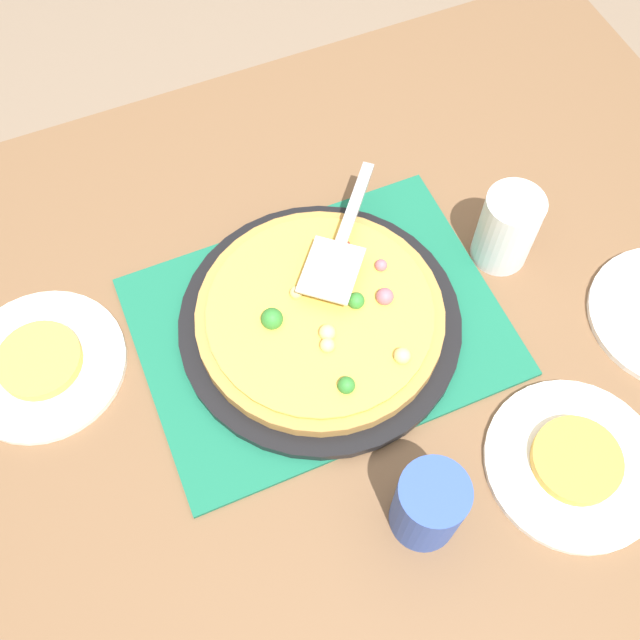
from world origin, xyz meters
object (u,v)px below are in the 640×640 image
(plate_near_left, at_px, (573,463))
(plate_far_right, at_px, (43,364))
(cup_far, at_px, (507,229))
(pizza, at_px, (321,315))
(served_slice_left, at_px, (577,460))
(pizza_server, at_px, (342,241))
(cup_near, at_px, (429,505))
(served_slice_right, at_px, (39,360))
(pizza_pan, at_px, (320,322))

(plate_near_left, distance_m, plate_far_right, 0.69)
(cup_far, bearing_deg, pizza, -177.66)
(served_slice_left, xyz_separation_m, cup_far, (0.07, 0.31, 0.04))
(plate_far_right, height_order, pizza_server, pizza_server)
(plate_far_right, bearing_deg, pizza_server, -1.96)
(cup_near, bearing_deg, served_slice_right, 134.67)
(served_slice_left, relative_size, pizza_server, 0.54)
(plate_far_right, distance_m, served_slice_left, 0.69)
(pizza_pan, relative_size, plate_far_right, 1.73)
(served_slice_right, xyz_separation_m, pizza_server, (0.42, -0.01, 0.05))
(plate_near_left, bearing_deg, cup_far, 77.16)
(plate_near_left, height_order, cup_far, cup_far)
(pizza, height_order, served_slice_left, pizza)
(served_slice_left, bearing_deg, plate_near_left, 0.00)
(plate_far_right, bearing_deg, cup_near, -45.33)
(pizza_pan, relative_size, pizza, 1.15)
(pizza, distance_m, cup_far, 0.28)
(cup_near, bearing_deg, served_slice_left, -3.90)
(pizza_pan, xyz_separation_m, plate_near_left, (0.21, -0.30, -0.01))
(served_slice_left, bearing_deg, cup_far, 77.16)
(cup_far, bearing_deg, plate_near_left, -102.84)
(served_slice_left, relative_size, cup_near, 0.92)
(cup_far, relative_size, pizza_server, 0.59)
(pizza_pan, bearing_deg, plate_far_right, 166.08)
(pizza_pan, xyz_separation_m, cup_near, (0.01, -0.29, 0.05))
(plate_far_right, bearing_deg, cup_far, -6.95)
(plate_far_right, height_order, cup_far, cup_far)
(served_slice_right, bearing_deg, served_slice_left, -34.22)
(plate_near_left, relative_size, plate_far_right, 1.00)
(pizza_pan, xyz_separation_m, pizza_server, (0.06, 0.07, 0.06))
(plate_near_left, height_order, plate_far_right, same)
(cup_far, xyz_separation_m, pizza_server, (-0.22, 0.06, 0.01))
(pizza_pan, bearing_deg, served_slice_left, -54.71)
(pizza, xyz_separation_m, cup_near, (0.01, -0.29, 0.03))
(served_slice_right, relative_size, cup_near, 0.92)
(plate_far_right, distance_m, cup_far, 0.65)
(pizza_pan, bearing_deg, cup_far, 2.20)
(plate_near_left, height_order, served_slice_left, served_slice_left)
(plate_near_left, relative_size, pizza_server, 1.08)
(pizza_pan, bearing_deg, cup_near, -87.78)
(served_slice_left, height_order, served_slice_right, same)
(served_slice_right, bearing_deg, plate_far_right, 0.00)
(served_slice_left, height_order, pizza_server, pizza_server)
(pizza_pan, height_order, plate_near_left, pizza_pan)
(pizza_pan, height_order, served_slice_right, served_slice_right)
(cup_near, bearing_deg, cup_far, 47.53)
(plate_near_left, bearing_deg, served_slice_right, 145.78)
(pizza_pan, distance_m, plate_far_right, 0.37)
(plate_near_left, xyz_separation_m, served_slice_left, (0.00, 0.00, 0.01))
(plate_near_left, relative_size, cup_near, 1.83)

